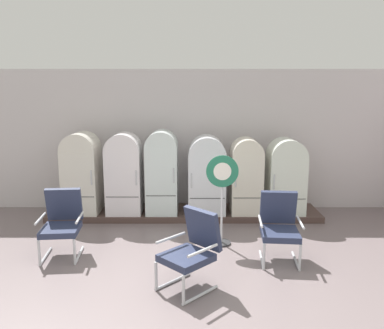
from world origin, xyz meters
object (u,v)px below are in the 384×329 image
Objects in this scene: armchair_left at (61,221)px; refrigerator_5 at (285,174)px; refrigerator_3 at (206,173)px; refrigerator_4 at (245,173)px; sign_stand at (221,198)px; armchair_center at (192,247)px; refrigerator_0 at (81,170)px; armchair_right at (278,224)px; refrigerator_2 at (161,169)px; refrigerator_1 at (123,171)px.

refrigerator_5 is at bearing 24.35° from armchair_left.
refrigerator_3 is 0.77m from refrigerator_4.
armchair_center is at bearing -108.71° from sign_stand.
refrigerator_0 is at bearing 127.71° from armchair_center.
refrigerator_3 is at bearing 177.85° from refrigerator_4.
refrigerator_5 is at bearing 44.89° from sign_stand.
refrigerator_3 is at bearing 84.19° from armchair_center.
armchair_left and armchair_right have the same top height.
refrigerator_3 is at bearing 37.58° from armchair_left.
refrigerator_2 is 1.10× the size of refrigerator_5.
refrigerator_3 is 1.39m from sign_stand.
refrigerator_0 is 1.07× the size of refrigerator_4.
refrigerator_0 is 1.08× the size of refrigerator_5.
sign_stand is (-0.82, 0.56, 0.24)m from armchair_right.
armchair_left is at bearing -171.04° from sign_stand.
armchair_left is (-3.83, -1.73, -0.35)m from refrigerator_5.
armchair_left is at bearing 177.13° from armchair_right.
refrigerator_2 is at bearing 51.14° from armchair_left.
refrigerator_1 is at bearing -177.33° from refrigerator_2.
refrigerator_1 is 1.61m from refrigerator_3.
armchair_right is at bearing 33.56° from armchair_center.
refrigerator_0 is 1.55× the size of armchair_center.
refrigerator_1 is 1.55× the size of armchair_left.
refrigerator_2 is 1.74m from sign_stand.
refrigerator_4 reaches higher than armchair_center.
armchair_center is at bearing -27.19° from armchair_left.
armchair_center is (0.59, -2.78, -0.44)m from refrigerator_2.
armchair_center is (-0.28, -2.79, -0.38)m from refrigerator_3.
refrigerator_2 reaches higher than sign_stand.
refrigerator_4 reaches higher than armchair_right.
refrigerator_5 is 1.44× the size of armchair_right.
sign_stand is (2.64, -1.38, -0.17)m from refrigerator_0.
sign_stand is (1.81, -1.33, -0.17)m from refrigerator_1.
refrigerator_4 is 3.53m from armchair_left.
refrigerator_0 is 1.55× the size of armchair_left.
refrigerator_1 reaches higher than sign_stand.
refrigerator_5 reaches higher than armchair_center.
armchair_right is (3.46, -1.93, -0.42)m from refrigerator_0.
refrigerator_0 is 2.99m from sign_stand.
refrigerator_1 is 3.08m from armchair_center.
armchair_right is at bearing -105.50° from refrigerator_5.
refrigerator_0 is at bearing 176.51° from refrigerator_1.
refrigerator_3 is at bearing 117.84° from armchair_right.
refrigerator_4 is (0.77, -0.03, -0.01)m from refrigerator_3.
refrigerator_3 reaches higher than armchair_center.
refrigerator_2 is 1.59× the size of armchair_right.
armchair_center is at bearing -52.29° from refrigerator_0.
refrigerator_4 is at bearing 66.89° from sign_stand.
refrigerator_1 is at bearing 144.37° from armchair_right.
refrigerator_4 is 0.99× the size of sign_stand.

